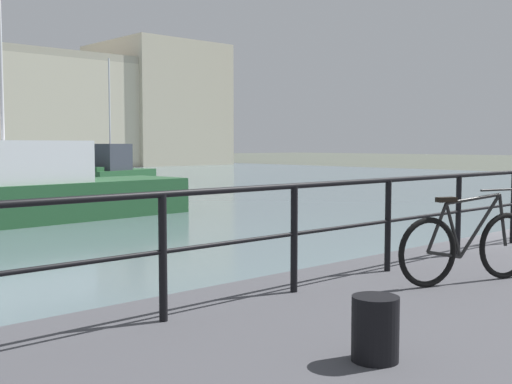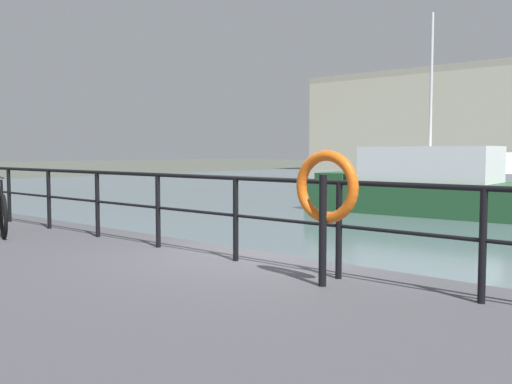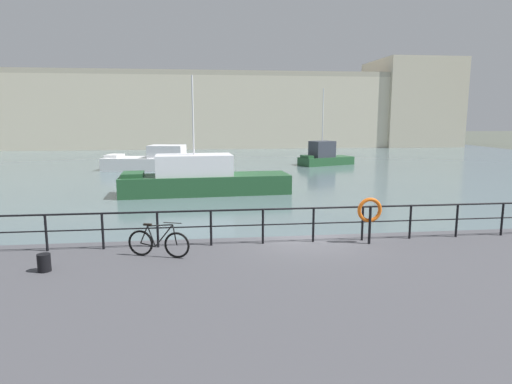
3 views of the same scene
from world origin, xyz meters
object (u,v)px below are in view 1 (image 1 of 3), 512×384
at_px(parked_bicycle, 468,246).
at_px(moored_green_narrowboat, 114,169).
at_px(moored_cabin_cruiser, 19,191).
at_px(mooring_bollard, 375,329).

bearing_deg(parked_bicycle, moored_green_narrowboat, 84.91).
xyz_separation_m(moored_green_narrowboat, moored_cabin_cruiser, (-11.64, -14.81, 0.08)).
relative_size(moored_green_narrowboat, moored_cabin_cruiser, 0.71).
xyz_separation_m(moored_cabin_cruiser, parked_bicycle, (-1.20, -14.62, 0.25)).
relative_size(moored_green_narrowboat, mooring_bollard, 16.20).
bearing_deg(moored_cabin_cruiser, parked_bicycle, 81.72).
xyz_separation_m(parked_bicycle, mooring_bollard, (-2.70, -0.83, -0.17)).
bearing_deg(moored_cabin_cruiser, mooring_bollard, 72.25).
relative_size(moored_cabin_cruiser, mooring_bollard, 22.93).
bearing_deg(parked_bicycle, mooring_bollard, -144.41).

